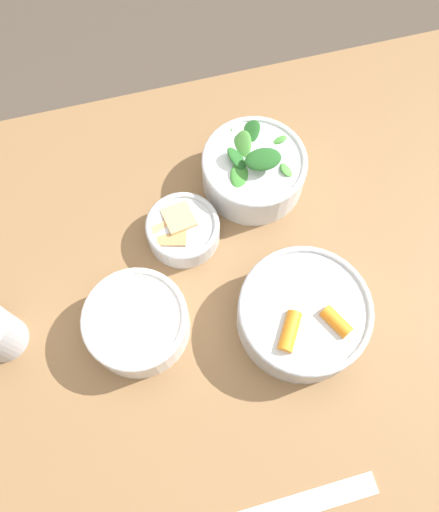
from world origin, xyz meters
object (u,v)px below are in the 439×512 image
Objects in this scene: bowl_carrots at (303,314)px; bowl_beans_hotdog at (137,323)px; bowl_cookies at (182,229)px; bowl_greens at (253,169)px.

bowl_beans_hotdog is (0.23, -0.05, -0.01)m from bowl_carrots.
bowl_cookies is (-0.10, -0.13, -0.01)m from bowl_beans_hotdog.
bowl_carrots is 1.27× the size of bowl_beans_hotdog.
bowl_carrots is 1.12× the size of bowl_greens.
bowl_greens reaches higher than bowl_carrots.
bowl_carrots is at bearing 127.31° from bowl_cookies.
bowl_beans_hotdog is 1.30× the size of bowl_cookies.
bowl_carrots is 0.25m from bowl_greens.
bowl_greens is at bearing -139.07° from bowl_beans_hotdog.
bowl_greens reaches higher than bowl_cookies.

